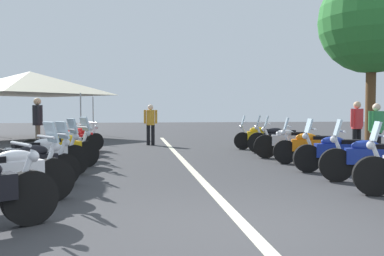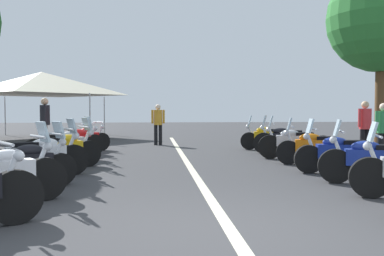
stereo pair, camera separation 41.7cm
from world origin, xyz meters
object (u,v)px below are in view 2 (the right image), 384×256
motorcycle_right_row_6 (286,139)px  motorcycle_right_row_7 (268,137)px  bystander_0 (158,121)px  event_tent (42,83)px  motorcycle_left_row_3 (38,155)px  motorcycle_left_row_7 (83,138)px  motorcycle_right_row_4 (316,147)px  bystander_1 (45,120)px  motorcycle_left_row_4 (61,149)px  bystander_3 (365,124)px  motorcycle_left_row_6 (73,141)px  roadside_tree_0 (382,19)px  motorcycle_right_row_5 (295,142)px  bystander_2 (383,128)px  motorcycle_left_row_5 (64,145)px  motorcycle_right_row_3 (342,153)px  motorcycle_left_row_2 (20,164)px  motorcycle_right_row_2 (374,159)px

motorcycle_right_row_6 → motorcycle_right_row_7: motorcycle_right_row_6 is taller
bystander_0 → event_tent: (4.32, 5.51, 1.72)m
motorcycle_left_row_3 → motorcycle_left_row_7: bearing=59.0°
motorcycle_right_row_4 → bystander_0: size_ratio=1.24×
bystander_1 → event_tent: (6.44, 1.74, 1.60)m
motorcycle_left_row_3 → event_tent: (11.99, 2.98, 2.18)m
motorcycle_left_row_4 → bystander_3: bearing=-18.7°
motorcycle_left_row_6 → roadside_tree_0: (0.24, -9.69, 3.85)m
motorcycle_right_row_5 → motorcycle_right_row_6: (1.27, -0.14, -0.00)m
bystander_2 → roadside_tree_0: roadside_tree_0 is taller
motorcycle_left_row_7 → motorcycle_right_row_6: motorcycle_right_row_6 is taller
bystander_2 → roadside_tree_0: 4.33m
bystander_0 → motorcycle_left_row_5: bearing=158.5°
motorcycle_left_row_7 → event_tent: bearing=76.5°
motorcycle_right_row_6 → event_tent: (8.04, 9.44, 2.17)m
motorcycle_left_row_6 → roadside_tree_0: bearing=-31.5°
motorcycle_right_row_3 → motorcycle_left_row_2: bearing=21.1°
motorcycle_left_row_4 → motorcycle_right_row_2: (-2.61, -6.26, 0.00)m
event_tent → motorcycle_left_row_3: bearing=-166.0°
motorcycle_left_row_4 → motorcycle_right_row_6: bearing=-8.3°
motorcycle_right_row_2 → motorcycle_right_row_5: size_ratio=0.96×
motorcycle_right_row_7 → motorcycle_left_row_3: bearing=50.9°
motorcycle_right_row_4 → motorcycle_right_row_2: bearing=106.1°
motorcycle_right_row_6 → motorcycle_left_row_2: bearing=58.8°
bystander_0 → roadside_tree_0: bearing=-111.3°
motorcycle_right_row_2 → bystander_2: bearing=-104.6°
motorcycle_left_row_4 → bystander_3: size_ratio=1.09×
motorcycle_left_row_3 → motorcycle_left_row_6: bearing=60.1°
motorcycle_left_row_7 → bystander_2: size_ratio=1.07×
motorcycle_left_row_2 → event_tent: (13.26, 3.03, 2.19)m
motorcycle_left_row_7 → motorcycle_right_row_4: size_ratio=0.84×
motorcycle_right_row_6 → bystander_0: bystander_0 is taller
motorcycle_left_row_3 → bystander_1: bystander_1 is taller
motorcycle_right_row_7 → bystander_1: size_ratio=1.11×
motorcycle_left_row_6 → bystander_1: bystander_1 is taller
motorcycle_right_row_4 → roadside_tree_0: (2.74, -3.24, 3.84)m
motorcycle_right_row_4 → bystander_3: size_ratio=1.20×
motorcycle_right_row_6 → bystander_1: bystander_1 is taller
bystander_0 → motorcycle_left_row_4: bearing=164.6°
motorcycle_right_row_6 → motorcycle_right_row_4: bearing=108.5°
roadside_tree_0 → motorcycle_left_row_6: bearing=91.4°
motorcycle_right_row_5 → roadside_tree_0: (1.48, -3.33, 3.83)m
motorcycle_left_row_6 → event_tent: 8.85m
bystander_3 → bystander_2: bearing=149.2°
motorcycle_right_row_4 → motorcycle_right_row_5: 1.26m
bystander_1 → motorcycle_left_row_5: bearing=-84.6°
motorcycle_right_row_2 → event_tent: 16.43m
bystander_1 → bystander_0: bearing=12.4°
motorcycle_left_row_7 → bystander_1: bearing=129.4°
motorcycle_right_row_6 → motorcycle_right_row_5: bearing=103.3°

